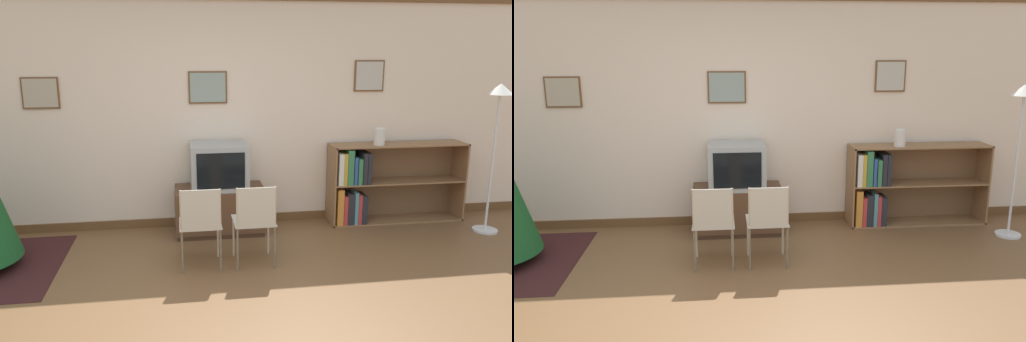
# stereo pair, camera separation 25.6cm
# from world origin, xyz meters

# --- Properties ---
(ground_plane) EXTENTS (24.00, 24.00, 0.00)m
(ground_plane) POSITION_xyz_m (0.00, 0.00, 0.00)
(ground_plane) COLOR brown
(wall_back) EXTENTS (9.19, 0.11, 2.70)m
(wall_back) POSITION_xyz_m (-0.00, 2.46, 1.35)
(wall_back) COLOR beige
(wall_back) RESTS_ON ground_plane
(tv_console) EXTENTS (1.01, 0.53, 0.53)m
(tv_console) POSITION_xyz_m (0.05, 2.12, 0.27)
(tv_console) COLOR #412A1A
(tv_console) RESTS_ON ground_plane
(television) EXTENTS (0.64, 0.52, 0.51)m
(television) POSITION_xyz_m (0.05, 2.12, 0.79)
(television) COLOR #9E9E99
(television) RESTS_ON tv_console
(folding_chair_left) EXTENTS (0.40, 0.40, 0.82)m
(folding_chair_left) POSITION_xyz_m (-0.21, 1.13, 0.47)
(folding_chair_left) COLOR #BCB29E
(folding_chair_left) RESTS_ON ground_plane
(folding_chair_right) EXTENTS (0.40, 0.40, 0.82)m
(folding_chair_right) POSITION_xyz_m (0.31, 1.13, 0.47)
(folding_chair_right) COLOR #BCB29E
(folding_chair_right) RESTS_ON ground_plane
(bookshelf) EXTENTS (1.67, 0.36, 0.96)m
(bookshelf) POSITION_xyz_m (1.92, 2.22, 0.48)
(bookshelf) COLOR olive
(bookshelf) RESTS_ON ground_plane
(vase) EXTENTS (0.13, 0.13, 0.21)m
(vase) POSITION_xyz_m (1.95, 2.17, 1.07)
(vase) COLOR silver
(vase) RESTS_ON bookshelf
(standing_lamp) EXTENTS (0.28, 0.28, 1.70)m
(standing_lamp) POSITION_xyz_m (3.11, 1.68, 1.31)
(standing_lamp) COLOR silver
(standing_lamp) RESTS_ON ground_plane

